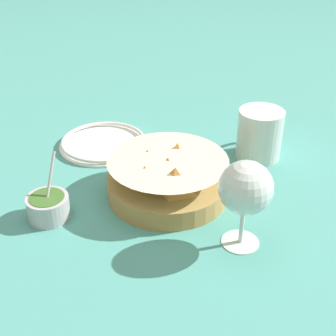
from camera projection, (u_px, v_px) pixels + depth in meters
The scene contains 6 objects.
ground_plane at pixel (175, 193), 0.87m from camera, with size 4.00×4.00×0.00m, color teal.
food_basket at pixel (168, 179), 0.85m from camera, with size 0.22×0.22×0.09m.
sauce_cup at pixel (48, 206), 0.79m from camera, with size 0.08×0.07×0.11m.
wine_glass at pixel (246, 190), 0.70m from camera, with size 0.08×0.08×0.15m.
beer_mug at pixel (260, 136), 0.96m from camera, with size 0.13×0.09×0.10m.
side_plate at pixel (103, 142), 1.02m from camera, with size 0.19×0.19×0.01m.
Camera 1 is at (-0.67, -0.25, 0.49)m, focal length 50.00 mm.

